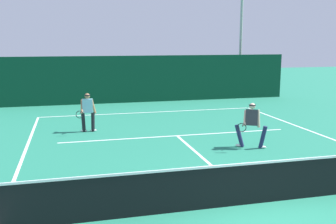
{
  "coord_description": "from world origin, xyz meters",
  "views": [
    {
      "loc": [
        -3.88,
        -7.41,
        3.56
      ],
      "look_at": [
        -0.44,
        6.14,
        1.0
      ],
      "focal_mm": 41.62,
      "sensor_mm": 36.0,
      "label": 1
    }
  ],
  "objects_px": {
    "player_far": "(88,111)",
    "light_pole": "(241,24)",
    "tennis_ball": "(268,178)",
    "player_near": "(251,124)"
  },
  "relations": [
    {
      "from": "player_far",
      "to": "light_pole",
      "type": "xyz_separation_m",
      "value": [
        10.55,
        8.92,
        3.84
      ]
    },
    {
      "from": "player_far",
      "to": "tennis_ball",
      "type": "height_order",
      "value": "player_far"
    },
    {
      "from": "light_pole",
      "to": "player_near",
      "type": "bearing_deg",
      "value": -112.87
    },
    {
      "from": "player_far",
      "to": "light_pole",
      "type": "bearing_deg",
      "value": -134.07
    },
    {
      "from": "player_near",
      "to": "light_pole",
      "type": "relative_size",
      "value": 0.2
    },
    {
      "from": "player_far",
      "to": "tennis_ball",
      "type": "bearing_deg",
      "value": 128.21
    },
    {
      "from": "player_near",
      "to": "tennis_ball",
      "type": "distance_m",
      "value": 3.2
    },
    {
      "from": "player_near",
      "to": "player_far",
      "type": "bearing_deg",
      "value": -5.91
    },
    {
      "from": "tennis_ball",
      "to": "light_pole",
      "type": "distance_m",
      "value": 17.46
    },
    {
      "from": "player_far",
      "to": "tennis_ball",
      "type": "relative_size",
      "value": 23.3
    }
  ]
}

